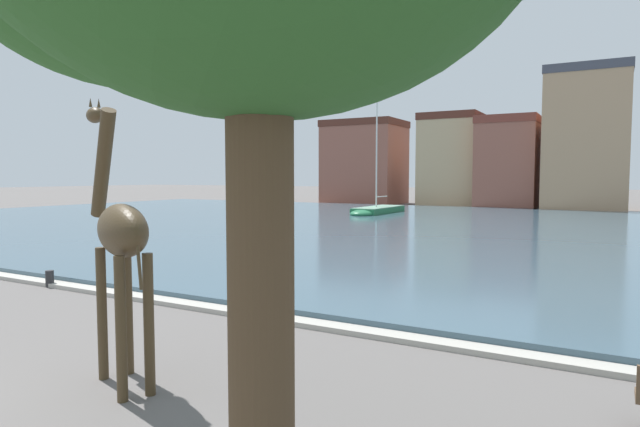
% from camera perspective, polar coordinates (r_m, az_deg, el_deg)
% --- Properties ---
extents(harbor_water, '(84.97, 44.07, 0.25)m').
position_cam_1_polar(harbor_water, '(33.87, 13.05, -1.56)').
color(harbor_water, '#3D5666').
rests_on(harbor_water, ground).
extents(quay_edge_coping, '(84.97, 0.50, 0.12)m').
position_cam_1_polar(quay_edge_coping, '(14.10, -13.06, -9.61)').
color(quay_edge_coping, '#ADA89E').
rests_on(quay_edge_coping, ground).
extents(giraffe_statue, '(2.58, 1.54, 4.74)m').
position_cam_1_polar(giraffe_statue, '(9.05, -20.62, -2.20)').
color(giraffe_statue, '#42331E').
rests_on(giraffe_statue, ground).
extents(sailboat_green, '(2.25, 7.63, 9.50)m').
position_cam_1_polar(sailboat_green, '(44.71, 5.93, 0.24)').
color(sailboat_green, '#236B42').
rests_on(sailboat_green, ground).
extents(mooring_bollard, '(0.24, 0.24, 0.50)m').
position_cam_1_polar(mooring_bollard, '(18.23, -26.94, -6.23)').
color(mooring_bollard, '#232326').
rests_on(mooring_bollard, ground).
extents(townhouse_wide_warehouse, '(9.06, 7.35, 10.06)m').
position_cam_1_polar(townhouse_wide_warehouse, '(65.67, 4.79, 5.48)').
color(townhouse_wide_warehouse, '#8E5142').
rests_on(townhouse_wide_warehouse, ground).
extents(townhouse_end_terrace, '(6.41, 6.03, 10.25)m').
position_cam_1_polar(townhouse_end_terrace, '(61.45, 13.85, 5.57)').
color(townhouse_end_terrace, tan).
rests_on(townhouse_end_terrace, ground).
extents(townhouse_narrow_midrow, '(5.96, 7.61, 9.43)m').
position_cam_1_polar(townhouse_narrow_midrow, '(59.11, 19.60, 5.12)').
color(townhouse_narrow_midrow, '#8E5142').
rests_on(townhouse_narrow_midrow, ground).
extents(townhouse_corner_house, '(7.39, 6.22, 13.56)m').
position_cam_1_polar(townhouse_corner_house, '(56.66, 26.58, 7.08)').
color(townhouse_corner_house, tan).
rests_on(townhouse_corner_house, ground).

